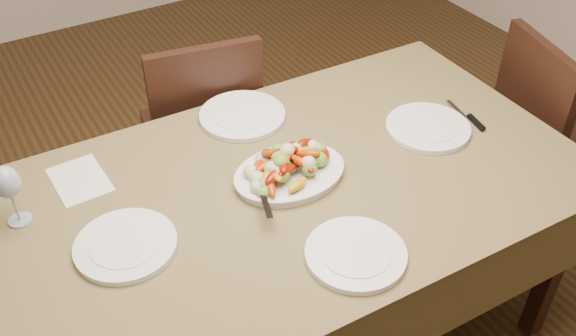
# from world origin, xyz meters

# --- Properties ---
(dining_table) EXTENTS (1.87, 1.09, 0.76)m
(dining_table) POSITION_xyz_m (-0.03, 0.06, 0.38)
(dining_table) COLOR brown
(dining_table) RESTS_ON ground
(chair_far) EXTENTS (0.49, 0.49, 0.95)m
(chair_far) POSITION_xyz_m (0.00, 0.82, 0.47)
(chair_far) COLOR black
(chair_far) RESTS_ON ground
(chair_right) EXTENTS (0.52, 0.52, 0.95)m
(chair_right) POSITION_xyz_m (1.19, -0.01, 0.47)
(chair_right) COLOR black
(chair_right) RESTS_ON ground
(serving_platter) EXTENTS (0.35, 0.26, 0.02)m
(serving_platter) POSITION_xyz_m (-0.01, 0.08, 0.77)
(serving_platter) COLOR white
(serving_platter) RESTS_ON dining_table
(roasted_vegetables) EXTENTS (0.28, 0.20, 0.09)m
(roasted_vegetables) POSITION_xyz_m (-0.01, 0.08, 0.83)
(roasted_vegetables) COLOR #7E1202
(roasted_vegetables) RESTS_ON serving_platter
(serving_spoon) EXTENTS (0.28, 0.15, 0.03)m
(serving_spoon) POSITION_xyz_m (-0.08, 0.04, 0.81)
(serving_spoon) COLOR #9EA0A8
(serving_spoon) RESTS_ON serving_platter
(plate_left) EXTENTS (0.28, 0.28, 0.02)m
(plate_left) POSITION_xyz_m (-0.54, 0.06, 0.77)
(plate_left) COLOR white
(plate_left) RESTS_ON dining_table
(plate_right) EXTENTS (0.28, 0.28, 0.02)m
(plate_right) POSITION_xyz_m (0.51, 0.06, 0.77)
(plate_right) COLOR white
(plate_right) RESTS_ON dining_table
(plate_far) EXTENTS (0.30, 0.30, 0.02)m
(plate_far) POSITION_xyz_m (0.01, 0.44, 0.77)
(plate_far) COLOR white
(plate_far) RESTS_ON dining_table
(plate_near) EXTENTS (0.27, 0.27, 0.02)m
(plate_near) POSITION_xyz_m (-0.03, -0.29, 0.77)
(plate_near) COLOR white
(plate_near) RESTS_ON dining_table
(wine_glass) EXTENTS (0.08, 0.08, 0.20)m
(wine_glass) POSITION_xyz_m (-0.76, 0.31, 0.86)
(wine_glass) COLOR #8C99A5
(wine_glass) RESTS_ON dining_table
(menu_card) EXTENTS (0.16, 0.22, 0.00)m
(menu_card) POSITION_xyz_m (-0.57, 0.40, 0.76)
(menu_card) COLOR silver
(menu_card) RESTS_ON dining_table
(table_knife) EXTENTS (0.05, 0.20, 0.01)m
(table_knife) POSITION_xyz_m (0.68, 0.04, 0.76)
(table_knife) COLOR #9EA0A8
(table_knife) RESTS_ON dining_table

